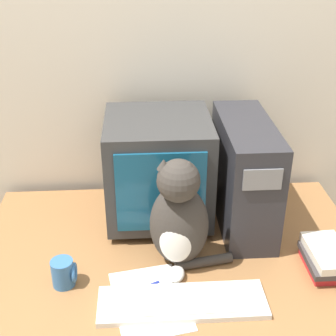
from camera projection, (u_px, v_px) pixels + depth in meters
wall_back at (164, 75)px, 1.84m from camera, size 7.00×0.05×2.50m
desk at (172, 328)px, 1.81m from camera, size 1.34×0.85×0.77m
crt_monitor at (158, 168)px, 1.72m from camera, size 0.38×0.37×0.40m
computer_tower at (244, 174)px, 1.69m from camera, size 0.17×0.47×0.40m
keyboard at (182, 302)px, 1.39m from camera, size 0.50×0.15×0.02m
cat at (179, 219)px, 1.48m from camera, size 0.29×0.23×0.39m
book_stack at (327, 259)px, 1.52m from camera, size 0.14×0.20×0.08m
pen at (137, 290)px, 1.44m from camera, size 0.14×0.07×0.01m
paper_sheet at (150, 300)px, 1.40m from camera, size 0.26×0.33×0.00m
mug at (64, 273)px, 1.45m from camera, size 0.08×0.07×0.09m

